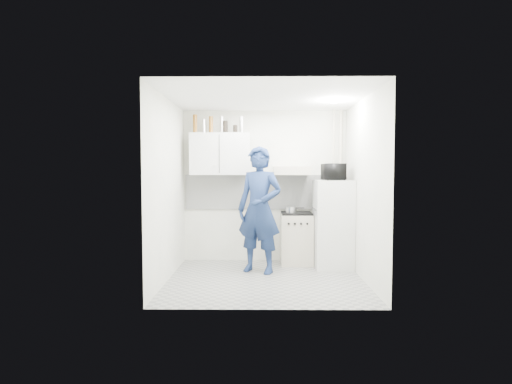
{
  "coord_description": "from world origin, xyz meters",
  "views": [
    {
      "loc": [
        -0.08,
        -5.68,
        1.56
      ],
      "look_at": [
        -0.14,
        0.3,
        1.25
      ],
      "focal_mm": 28.0,
      "sensor_mm": 36.0,
      "label": 1
    }
  ],
  "objects": [
    {
      "name": "bottle_a",
      "position": [
        -1.17,
        1.07,
        2.36
      ],
      "size": [
        0.07,
        0.07,
        0.31
      ],
      "primitive_type": "cylinder",
      "color": "brown",
      "rests_on": "upper_cabinet"
    },
    {
      "name": "floor",
      "position": [
        0.0,
        0.0,
        0.0
      ],
      "size": [
        2.8,
        2.8,
        0.0
      ],
      "primitive_type": "plane",
      "color": "gray",
      "rests_on": "ground"
    },
    {
      "name": "wall_left",
      "position": [
        -1.4,
        0.0,
        1.3
      ],
      "size": [
        0.0,
        2.6,
        2.6
      ],
      "primitive_type": "plane",
      "rotation": [
        1.57,
        0.0,
        1.57
      ],
      "color": "silver",
      "rests_on": "floor"
    },
    {
      "name": "ceiling_spot_fixture",
      "position": [
        1.0,
        0.2,
        2.57
      ],
      "size": [
        0.1,
        0.1,
        0.02
      ],
      "primitive_type": "cylinder",
      "color": "white",
      "rests_on": "ceiling"
    },
    {
      "name": "range_hood",
      "position": [
        0.45,
        1.0,
        1.57
      ],
      "size": [
        0.6,
        0.5,
        0.14
      ],
      "primitive_type": "cube",
      "color": "beige",
      "rests_on": "wall_back"
    },
    {
      "name": "pipe_a",
      "position": [
        1.3,
        1.17,
        1.3
      ],
      "size": [
        0.05,
        0.05,
        2.6
      ],
      "primitive_type": "cylinder",
      "color": "beige",
      "rests_on": "floor"
    },
    {
      "name": "stove_top",
      "position": [
        0.53,
        1.0,
        0.86
      ],
      "size": [
        0.5,
        0.5,
        0.03
      ],
      "primitive_type": "cube",
      "color": "black",
      "rests_on": "stove"
    },
    {
      "name": "bottle_b",
      "position": [
        -1.03,
        1.07,
        2.32
      ],
      "size": [
        0.06,
        0.06,
        0.23
      ],
      "primitive_type": "cylinder",
      "color": "silver",
      "rests_on": "upper_cabinet"
    },
    {
      "name": "ceiling",
      "position": [
        0.0,
        0.0,
        2.6
      ],
      "size": [
        2.8,
        2.8,
        0.0
      ],
      "primitive_type": "plane",
      "color": "white",
      "rests_on": "wall_back"
    },
    {
      "name": "wall_right",
      "position": [
        1.4,
        0.0,
        1.3
      ],
      "size": [
        0.0,
        2.6,
        2.6
      ],
      "primitive_type": "plane",
      "rotation": [
        1.57,
        0.0,
        -1.57
      ],
      "color": "silver",
      "rests_on": "floor"
    },
    {
      "name": "backsplash",
      "position": [
        0.0,
        1.24,
        1.2
      ],
      "size": [
        2.74,
        0.03,
        0.6
      ],
      "primitive_type": "cube",
      "color": "white",
      "rests_on": "wall_back"
    },
    {
      "name": "bottle_c",
      "position": [
        -0.9,
        1.07,
        2.34
      ],
      "size": [
        0.07,
        0.07,
        0.28
      ],
      "primitive_type": "cylinder",
      "color": "brown",
      "rests_on": "upper_cabinet"
    },
    {
      "name": "pipe_b",
      "position": [
        1.18,
        1.17,
        1.3
      ],
      "size": [
        0.04,
        0.04,
        2.6
      ],
      "primitive_type": "cylinder",
      "color": "beige",
      "rests_on": "floor"
    },
    {
      "name": "saucepan",
      "position": [
        0.44,
        0.97,
        0.92
      ],
      "size": [
        0.17,
        0.17,
        0.1
      ],
      "primitive_type": "cylinder",
      "color": "silver",
      "rests_on": "stove_top"
    },
    {
      "name": "upper_cabinet",
      "position": [
        -0.75,
        1.07,
        1.85
      ],
      "size": [
        1.0,
        0.35,
        0.7
      ],
      "primitive_type": "cube",
      "color": "silver",
      "rests_on": "wall_back"
    },
    {
      "name": "bottle_e",
      "position": [
        -0.39,
        1.07,
        2.34
      ],
      "size": [
        0.07,
        0.07,
        0.28
      ],
      "primitive_type": "cylinder",
      "color": "silver",
      "rests_on": "upper_cabinet"
    },
    {
      "name": "bottle_d",
      "position": [
        -0.72,
        1.07,
        2.34
      ],
      "size": [
        0.06,
        0.06,
        0.28
      ],
      "primitive_type": "cylinder",
      "color": "silver",
      "rests_on": "upper_cabinet"
    },
    {
      "name": "canister_b",
      "position": [
        -0.5,
        1.07,
        2.27
      ],
      "size": [
        0.07,
        0.07,
        0.14
      ],
      "primitive_type": "cylinder",
      "color": "black",
      "rests_on": "upper_cabinet"
    },
    {
      "name": "microwave",
      "position": [
        1.1,
        0.73,
        1.55
      ],
      "size": [
        0.49,
        0.34,
        0.27
      ],
      "primitive_type": "imported",
      "rotation": [
        0.0,
        0.0,
        1.61
      ],
      "color": "black",
      "rests_on": "fridge"
    },
    {
      "name": "fridge",
      "position": [
        1.1,
        0.73,
        0.71
      ],
      "size": [
        0.59,
        0.59,
        1.42
      ],
      "primitive_type": "cube",
      "rotation": [
        0.0,
        0.0,
        0.0
      ],
      "color": "silver",
      "rests_on": "floor"
    },
    {
      "name": "person",
      "position": [
        -0.09,
        0.44,
        0.97
      ],
      "size": [
        0.84,
        0.71,
        1.95
      ],
      "primitive_type": "imported",
      "rotation": [
        0.0,
        0.0,
        -0.41
      ],
      "color": "#16264C",
      "rests_on": "floor"
    },
    {
      "name": "stove",
      "position": [
        0.53,
        1.0,
        0.42
      ],
      "size": [
        0.53,
        0.53,
        0.84
      ],
      "primitive_type": "cube",
      "color": "beige",
      "rests_on": "floor"
    },
    {
      "name": "wall_back",
      "position": [
        0.0,
        1.25,
        1.3
      ],
      "size": [
        2.8,
        0.0,
        2.8
      ],
      "primitive_type": "plane",
      "rotation": [
        1.57,
        0.0,
        0.0
      ],
      "color": "silver",
      "rests_on": "floor"
    },
    {
      "name": "canister_a",
      "position": [
        -0.66,
        1.07,
        2.3
      ],
      "size": [
        0.08,
        0.08,
        0.21
      ],
      "primitive_type": "cylinder",
      "color": "black",
      "rests_on": "upper_cabinet"
    }
  ]
}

